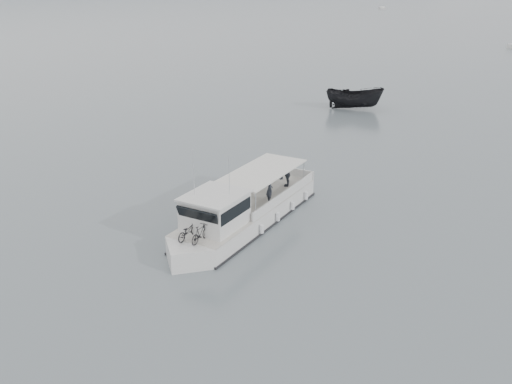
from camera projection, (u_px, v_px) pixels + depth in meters
ground at (203, 222)px, 30.87m from camera, size 1400.00×1400.00×0.00m
tour_boat at (238, 214)px, 29.77m from camera, size 11.72×7.19×5.11m
dark_motorboat at (355, 98)px, 55.96m from camera, size 5.49×5.37×2.16m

